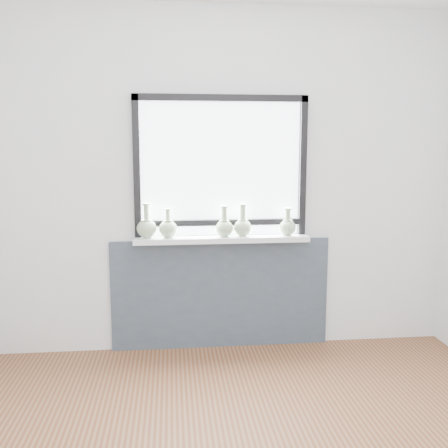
{
  "coord_description": "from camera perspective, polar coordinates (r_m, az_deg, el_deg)",
  "views": [
    {
      "loc": [
        -0.37,
        -1.98,
        1.57
      ],
      "look_at": [
        0.0,
        1.55,
        1.02
      ],
      "focal_mm": 40.0,
      "sensor_mm": 36.0,
      "label": 1
    }
  ],
  "objects": [
    {
      "name": "windowsill",
      "position": [
        3.77,
        -0.26,
        -1.73
      ],
      "size": [
        1.32,
        0.18,
        0.04
      ],
      "primitive_type": "cube",
      "color": "silver",
      "rests_on": "apron_panel"
    },
    {
      "name": "vase_d",
      "position": [
        3.78,
        2.15,
        -0.22
      ],
      "size": [
        0.14,
        0.14,
        0.24
      ],
      "rotation": [
        0.0,
        0.0,
        -0.31
      ],
      "color": "#A2BD91",
      "rests_on": "windowsill"
    },
    {
      "name": "vase_b",
      "position": [
        3.74,
        -6.41,
        -0.45
      ],
      "size": [
        0.14,
        0.14,
        0.22
      ],
      "rotation": [
        0.0,
        0.0,
        -0.37
      ],
      "color": "#A2BD91",
      "rests_on": "windowsill"
    },
    {
      "name": "window",
      "position": [
        3.77,
        -0.36,
        6.85
      ],
      "size": [
        1.3,
        0.06,
        1.05
      ],
      "color": "black",
      "rests_on": "windowsill"
    },
    {
      "name": "vase_e",
      "position": [
        3.84,
        7.25,
        -0.25
      ],
      "size": [
        0.13,
        0.13,
        0.21
      ],
      "rotation": [
        0.0,
        0.0,
        0.21
      ],
      "color": "#A2BD91",
      "rests_on": "windowsill"
    },
    {
      "name": "vase_c",
      "position": [
        3.75,
        0.02,
        -0.32
      ],
      "size": [
        0.14,
        0.14,
        0.23
      ],
      "rotation": [
        0.0,
        0.0,
        -0.12
      ],
      "color": "#A2BD91",
      "rests_on": "windowsill"
    },
    {
      "name": "apron_panel",
      "position": [
        3.95,
        -0.36,
        -7.98
      ],
      "size": [
        1.7,
        0.03,
        0.86
      ],
      "primitive_type": "cube",
      "color": "#3E4856",
      "rests_on": "ground"
    },
    {
      "name": "back_wall",
      "position": [
        3.82,
        -0.41,
        4.75
      ],
      "size": [
        3.6,
        0.02,
        2.6
      ],
      "primitive_type": "cube",
      "color": "silver",
      "rests_on": "ground"
    },
    {
      "name": "vase_a",
      "position": [
        3.75,
        -8.82,
        -0.35
      ],
      "size": [
        0.15,
        0.15,
        0.26
      ],
      "rotation": [
        0.0,
        0.0,
        0.39
      ],
      "color": "#A2BD91",
      "rests_on": "windowsill"
    }
  ]
}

